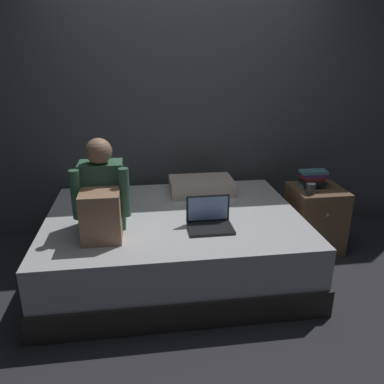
{
  "coord_description": "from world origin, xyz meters",
  "views": [
    {
      "loc": [
        -0.44,
        -2.44,
        1.7
      ],
      "look_at": [
        -0.08,
        0.1,
        0.76
      ],
      "focal_mm": 35.61,
      "sensor_mm": 36.0,
      "label": 1
    }
  ],
  "objects_px": {
    "laptop": "(209,220)",
    "mug": "(311,189)",
    "book_stack": "(313,178)",
    "bed": "(174,243)",
    "nightstand": "(315,218)",
    "pillow": "(201,186)",
    "clothes_pile": "(215,188)",
    "person_sitting": "(102,198)"
  },
  "relations": [
    {
      "from": "pillow",
      "to": "clothes_pile",
      "type": "xyz_separation_m",
      "value": [
        0.12,
        -0.03,
        -0.02
      ]
    },
    {
      "from": "laptop",
      "to": "book_stack",
      "type": "height_order",
      "value": "same"
    },
    {
      "from": "laptop",
      "to": "mug",
      "type": "height_order",
      "value": "laptop"
    },
    {
      "from": "pillow",
      "to": "mug",
      "type": "relative_size",
      "value": 6.22
    },
    {
      "from": "bed",
      "to": "book_stack",
      "type": "relative_size",
      "value": 8.59
    },
    {
      "from": "book_stack",
      "to": "mug",
      "type": "height_order",
      "value": "book_stack"
    },
    {
      "from": "laptop",
      "to": "pillow",
      "type": "height_order",
      "value": "laptop"
    },
    {
      "from": "nightstand",
      "to": "person_sitting",
      "type": "relative_size",
      "value": 0.88
    },
    {
      "from": "laptop",
      "to": "book_stack",
      "type": "relative_size",
      "value": 1.37
    },
    {
      "from": "laptop",
      "to": "mug",
      "type": "xyz_separation_m",
      "value": [
        0.94,
        0.38,
        0.06
      ]
    },
    {
      "from": "person_sitting",
      "to": "book_stack",
      "type": "relative_size",
      "value": 2.81
    },
    {
      "from": "nightstand",
      "to": "pillow",
      "type": "bearing_deg",
      "value": 167.5
    },
    {
      "from": "bed",
      "to": "pillow",
      "type": "xyz_separation_m",
      "value": [
        0.29,
        0.45,
        0.32
      ]
    },
    {
      "from": "pillow",
      "to": "book_stack",
      "type": "height_order",
      "value": "book_stack"
    },
    {
      "from": "clothes_pile",
      "to": "pillow",
      "type": "bearing_deg",
      "value": 163.74
    },
    {
      "from": "mug",
      "to": "laptop",
      "type": "bearing_deg",
      "value": -157.86
    },
    {
      "from": "book_stack",
      "to": "pillow",
      "type": "bearing_deg",
      "value": 170.21
    },
    {
      "from": "book_stack",
      "to": "laptop",
      "type": "bearing_deg",
      "value": -151.8
    },
    {
      "from": "bed",
      "to": "nightstand",
      "type": "xyz_separation_m",
      "value": [
        1.3,
        0.23,
        0.04
      ]
    },
    {
      "from": "laptop",
      "to": "clothes_pile",
      "type": "height_order",
      "value": "laptop"
    },
    {
      "from": "nightstand",
      "to": "person_sitting",
      "type": "bearing_deg",
      "value": -165.89
    },
    {
      "from": "nightstand",
      "to": "laptop",
      "type": "xyz_separation_m",
      "value": [
        -1.07,
        -0.5,
        0.27
      ]
    },
    {
      "from": "person_sitting",
      "to": "bed",
      "type": "bearing_deg",
      "value": 23.98
    },
    {
      "from": "pillow",
      "to": "mug",
      "type": "xyz_separation_m",
      "value": [
        0.88,
        -0.34,
        0.05
      ]
    },
    {
      "from": "pillow",
      "to": "clothes_pile",
      "type": "bearing_deg",
      "value": -16.26
    },
    {
      "from": "nightstand",
      "to": "person_sitting",
      "type": "height_order",
      "value": "person_sitting"
    },
    {
      "from": "nightstand",
      "to": "laptop",
      "type": "distance_m",
      "value": 1.21
    },
    {
      "from": "nightstand",
      "to": "pillow",
      "type": "relative_size",
      "value": 1.03
    },
    {
      "from": "clothes_pile",
      "to": "laptop",
      "type": "bearing_deg",
      "value": -104.22
    },
    {
      "from": "laptop",
      "to": "pillow",
      "type": "relative_size",
      "value": 0.57
    },
    {
      "from": "bed",
      "to": "laptop",
      "type": "distance_m",
      "value": 0.48
    },
    {
      "from": "pillow",
      "to": "mug",
      "type": "height_order",
      "value": "mug"
    },
    {
      "from": "clothes_pile",
      "to": "mug",
      "type": "bearing_deg",
      "value": -22.12
    },
    {
      "from": "pillow",
      "to": "nightstand",
      "type": "bearing_deg",
      "value": -12.5
    },
    {
      "from": "nightstand",
      "to": "clothes_pile",
      "type": "bearing_deg",
      "value": 168.0
    },
    {
      "from": "person_sitting",
      "to": "book_stack",
      "type": "distance_m",
      "value": 1.86
    },
    {
      "from": "book_stack",
      "to": "bed",
      "type": "bearing_deg",
      "value": -167.5
    },
    {
      "from": "person_sitting",
      "to": "pillow",
      "type": "bearing_deg",
      "value": 40.01
    },
    {
      "from": "nightstand",
      "to": "person_sitting",
      "type": "distance_m",
      "value": 1.93
    },
    {
      "from": "laptop",
      "to": "clothes_pile",
      "type": "bearing_deg",
      "value": 75.78
    },
    {
      "from": "bed",
      "to": "person_sitting",
      "type": "height_order",
      "value": "person_sitting"
    },
    {
      "from": "bed",
      "to": "pillow",
      "type": "height_order",
      "value": "pillow"
    }
  ]
}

